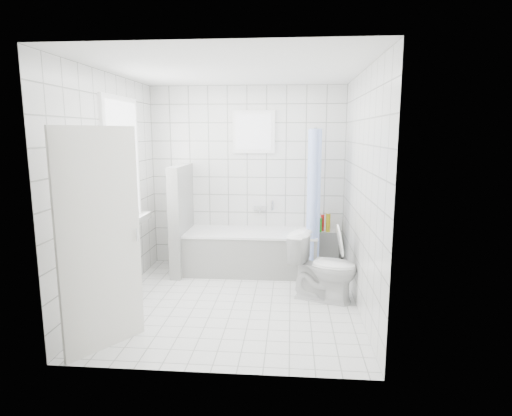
{
  "coord_description": "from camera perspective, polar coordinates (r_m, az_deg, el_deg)",
  "views": [
    {
      "loc": [
        0.64,
        -4.67,
        1.94
      ],
      "look_at": [
        0.22,
        0.35,
        1.05
      ],
      "focal_mm": 30.0,
      "sensor_mm": 36.0,
      "label": 1
    }
  ],
  "objects": [
    {
      "name": "wall_left",
      "position": [
        5.14,
        -18.71,
        2.33
      ],
      "size": [
        0.02,
        3.0,
        2.6
      ],
      "primitive_type": "cube",
      "color": "white",
      "rests_on": "ground"
    },
    {
      "name": "toilet",
      "position": [
        5.1,
        8.98,
        -7.77
      ],
      "size": [
        0.87,
        0.67,
        0.79
      ],
      "primitive_type": "imported",
      "rotation": [
        0.0,
        0.0,
        1.24
      ],
      "color": "white",
      "rests_on": "ground"
    },
    {
      "name": "curtain_rod",
      "position": [
        5.78,
        7.82,
        10.52
      ],
      "size": [
        0.02,
        0.8,
        0.02
      ],
      "primitive_type": "cylinder",
      "rotation": [
        1.57,
        0.0,
        0.0
      ],
      "color": "silver",
      "rests_on": "wall_back"
    },
    {
      "name": "window_sill",
      "position": [
        5.45,
        -16.34,
        -1.83
      ],
      "size": [
        0.18,
        1.02,
        0.08
      ],
      "primitive_type": "cube",
      "color": "white",
      "rests_on": "wall_left"
    },
    {
      "name": "window_left",
      "position": [
        5.37,
        -17.18,
        5.94
      ],
      "size": [
        0.01,
        0.9,
        1.4
      ],
      "primitive_type": "cube",
      "color": "white",
      "rests_on": "wall_left"
    },
    {
      "name": "bathtub",
      "position": [
        6.05,
        -0.65,
        -5.8
      ],
      "size": [
        1.81,
        0.77,
        0.58
      ],
      "color": "white",
      "rests_on": "ground"
    },
    {
      "name": "wall_front",
      "position": [
        3.3,
        -6.55,
        -1.25
      ],
      "size": [
        2.8,
        0.02,
        2.6
      ],
      "primitive_type": "cube",
      "color": "white",
      "rests_on": "ground"
    },
    {
      "name": "tiled_ledge",
      "position": [
        6.3,
        9.05,
        -5.44
      ],
      "size": [
        0.4,
        0.24,
        0.55
      ],
      "primitive_type": "cube",
      "color": "white",
      "rests_on": "ground"
    },
    {
      "name": "window_back",
      "position": [
        6.15,
        -0.3,
        10.11
      ],
      "size": [
        0.5,
        0.01,
        0.5
      ],
      "primitive_type": "cube",
      "color": "white",
      "rests_on": "wall_back"
    },
    {
      "name": "partition_wall",
      "position": [
        6.06,
        -9.89,
        -1.45
      ],
      "size": [
        0.15,
        0.85,
        1.5
      ],
      "primitive_type": "cube",
      "color": "white",
      "rests_on": "ground"
    },
    {
      "name": "door",
      "position": [
        4.01,
        -20.03,
        -4.17
      ],
      "size": [
        0.48,
        0.69,
        2.0
      ],
      "primitive_type": "cube",
      "rotation": [
        0.0,
        0.0,
        -0.59
      ],
      "color": "silver",
      "rests_on": "ground"
    },
    {
      "name": "shower_curtain",
      "position": [
        5.71,
        7.68,
        1.47
      ],
      "size": [
        0.14,
        0.48,
        1.78
      ],
      "primitive_type": null,
      "color": "#567FFC",
      "rests_on": "curtain_rod"
    },
    {
      "name": "wall_back",
      "position": [
        6.24,
        -1.18,
        4.13
      ],
      "size": [
        2.8,
        0.02,
        2.6
      ],
      "primitive_type": "cube",
      "color": "white",
      "rests_on": "ground"
    },
    {
      "name": "tub_faucet",
      "position": [
        6.25,
        0.54,
        -0.03
      ],
      "size": [
        0.18,
        0.06,
        0.06
      ],
      "primitive_type": "cube",
      "color": "silver",
      "rests_on": "wall_back"
    },
    {
      "name": "sill_bottles",
      "position": [
        5.31,
        -16.79,
        -0.43
      ],
      "size": [
        0.16,
        0.66,
        0.28
      ],
      "color": "silver",
      "rests_on": "window_sill"
    },
    {
      "name": "ledge_bottles",
      "position": [
        6.16,
        9.0,
        -2.03
      ],
      "size": [
        0.18,
        0.15,
        0.26
      ],
      "color": "gold",
      "rests_on": "tiled_ledge"
    },
    {
      "name": "ceiling",
      "position": [
        4.76,
        -3.19,
        17.96
      ],
      "size": [
        3.0,
        3.0,
        0.0
      ],
      "primitive_type": "plane",
      "rotation": [
        3.14,
        0.0,
        0.0
      ],
      "color": "white",
      "rests_on": "ground"
    },
    {
      "name": "wall_right",
      "position": [
        4.78,
        13.85,
        2.02
      ],
      "size": [
        0.02,
        3.0,
        2.6
      ],
      "primitive_type": "cube",
      "color": "white",
      "rests_on": "ground"
    },
    {
      "name": "ground",
      "position": [
        5.1,
        -2.9,
        -12.36
      ],
      "size": [
        3.0,
        3.0,
        0.0
      ],
      "primitive_type": "plane",
      "color": "white",
      "rests_on": "ground"
    }
  ]
}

